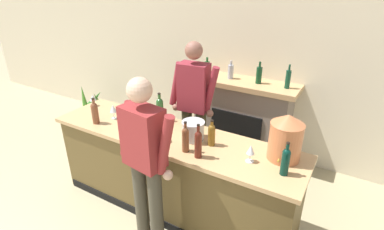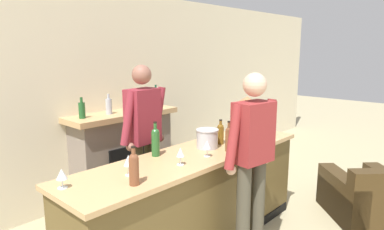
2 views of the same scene
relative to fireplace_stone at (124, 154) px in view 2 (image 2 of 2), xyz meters
name	(u,v)px [view 2 (image 2 of 2)]	position (x,y,z in m)	size (l,w,h in m)	color
wall_back_panel	(82,99)	(-0.42, 0.26, 0.77)	(12.00, 0.07, 2.75)	beige
bar_counter	(195,199)	(-0.22, -1.50, -0.11)	(2.82, 0.72, 0.97)	brown
fireplace_stone	(124,154)	(0.00, 0.00, 0.00)	(1.51, 0.52, 1.50)	gray
armchair_black	(368,200)	(1.55, -2.65, -0.36)	(1.21, 1.21, 0.72)	#382812
person_customer	(252,161)	(-0.10, -2.08, 0.40)	(0.65, 0.34, 1.80)	#433F31
person_bartender	(144,140)	(-0.33, -0.84, 0.42)	(0.66, 0.33, 1.83)	#47442C
copper_dispenser	(247,114)	(0.92, -1.34, 0.59)	(0.30, 0.34, 0.44)	#CC7244
ice_bucket_steel	(207,139)	(0.02, -1.45, 0.47)	(0.24, 0.24, 0.20)	silver
wine_bottle_merlot_tall	(229,138)	(0.08, -1.69, 0.51)	(0.07, 0.07, 0.31)	brown
wine_bottle_riesling_slim	(220,133)	(0.24, -1.46, 0.49)	(0.07, 0.07, 0.27)	brown
wine_bottle_port_short	(134,168)	(-1.12, -1.69, 0.51)	(0.08, 0.08, 0.31)	brown
wine_bottle_rose_blush	(156,141)	(-0.53, -1.27, 0.52)	(0.08, 0.08, 0.34)	#255726
wine_bottle_chardonnay_pale	(266,123)	(0.99, -1.58, 0.51)	(0.07, 0.07, 0.31)	#082F25
wine_bottle_cabernet_heavy	(240,135)	(0.23, -1.72, 0.52)	(0.07, 0.07, 0.34)	#561E14
wine_glass_by_dispenser	(180,153)	(-0.55, -1.63, 0.48)	(0.07, 0.07, 0.16)	silver
wine_glass_front_left	(207,145)	(-0.21, -1.65, 0.49)	(0.08, 0.08, 0.16)	silver
wine_glass_mid_counter	(250,128)	(0.67, -1.55, 0.49)	(0.08, 0.08, 0.17)	silver
wine_glass_front_right	(62,175)	(-1.52, -1.35, 0.48)	(0.08, 0.08, 0.15)	silver
wine_glass_back_row	(128,161)	(-1.02, -1.50, 0.50)	(0.08, 0.08, 0.17)	silver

